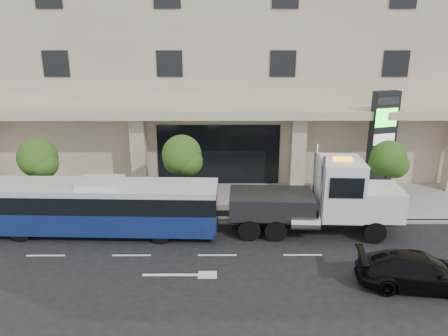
% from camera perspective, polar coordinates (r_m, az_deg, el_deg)
% --- Properties ---
extents(ground, '(120.00, 120.00, 0.00)m').
position_cam_1_polar(ground, '(22.09, -0.85, -9.42)').
color(ground, black).
rests_on(ground, ground).
extents(sidewalk, '(120.00, 6.00, 0.15)m').
position_cam_1_polar(sidewalk, '(26.60, -0.75, -4.33)').
color(sidewalk, gray).
rests_on(sidewalk, ground).
extents(curb, '(120.00, 0.30, 0.15)m').
position_cam_1_polar(curb, '(23.85, -0.81, -7.05)').
color(curb, gray).
rests_on(curb, ground).
extents(convention_center, '(60.00, 17.60, 20.00)m').
position_cam_1_polar(convention_center, '(35.04, -0.68, 17.64)').
color(convention_center, tan).
rests_on(convention_center, ground).
extents(tree_left, '(2.27, 2.20, 4.22)m').
position_cam_1_polar(tree_left, '(26.31, -23.09, 0.95)').
color(tree_left, '#422B19').
rests_on(tree_left, sidewalk).
extents(tree_mid, '(2.28, 2.20, 4.38)m').
position_cam_1_polar(tree_mid, '(24.31, -5.47, 1.38)').
color(tree_mid, '#422B19').
rests_on(tree_mid, sidewalk).
extents(tree_right, '(2.10, 2.00, 4.04)m').
position_cam_1_polar(tree_right, '(25.99, 20.69, 0.86)').
color(tree_right, '#422B19').
rests_on(tree_right, sidewalk).
extents(city_bus, '(11.76, 2.88, 2.96)m').
position_cam_1_polar(city_bus, '(23.04, -15.60, -4.80)').
color(city_bus, black).
rests_on(city_bus, ground).
extents(tow_truck, '(9.76, 2.79, 4.43)m').
position_cam_1_polar(tow_truck, '(22.73, 12.68, -4.01)').
color(tow_truck, '#2D3033').
rests_on(tow_truck, ground).
extents(black_sedan, '(5.16, 2.61, 1.44)m').
position_cam_1_polar(black_sedan, '(19.84, 24.12, -12.17)').
color(black_sedan, black).
rests_on(black_sedan, ground).
extents(signage_pylon, '(1.71, 1.03, 6.49)m').
position_cam_1_polar(signage_pylon, '(27.89, 19.88, 2.93)').
color(signage_pylon, black).
rests_on(signage_pylon, sidewalk).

